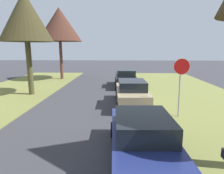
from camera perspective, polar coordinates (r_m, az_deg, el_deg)
The scene contains 6 objects.
stop_sign_far at distance 10.06m, azimuth 19.88°, elevation 3.39°, with size 0.81×0.24×2.97m.
street_tree_left_mid_b at distance 15.69m, azimuth -24.41°, elevation 18.41°, with size 3.74×3.74×7.39m.
street_tree_left_far at distance 22.70m, azimuth -15.42°, elevation 17.47°, with size 4.80×4.80×7.79m.
parked_sedan_navy at distance 6.19m, azimuth 8.81°, elevation -15.25°, with size 2.07×4.46×1.57m.
parked_sedan_tan at distance 12.01m, azimuth 5.87°, elevation -1.94°, with size 2.07×4.46×1.57m.
parked_sedan_black at distance 17.85m, azimuth 4.08°, elevation 2.49°, with size 2.07×4.46×1.57m.
Camera 1 is at (1.60, 2.89, 3.49)m, focal length 30.69 mm.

